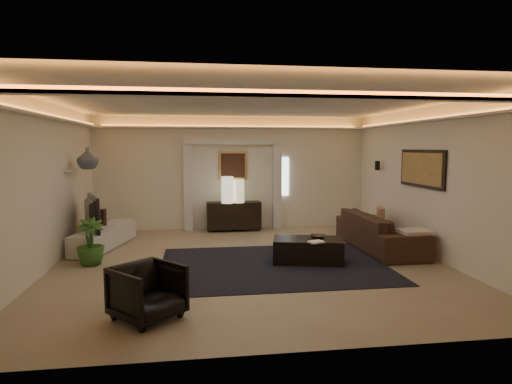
{
  "coord_description": "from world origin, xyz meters",
  "views": [
    {
      "loc": [
        -0.97,
        -7.67,
        2.12
      ],
      "look_at": [
        0.2,
        0.6,
        1.25
      ],
      "focal_mm": 30.27,
      "sensor_mm": 36.0,
      "label": 1
    }
  ],
  "objects": [
    {
      "name": "floor",
      "position": [
        0.0,
        0.0,
        0.0
      ],
      "size": [
        7.0,
        7.0,
        0.0
      ],
      "primitive_type": "plane",
      "color": "tan",
      "rests_on": "ground"
    },
    {
      "name": "ceiling",
      "position": [
        0.0,
        0.0,
        2.9
      ],
      "size": [
        7.0,
        7.0,
        0.0
      ],
      "primitive_type": "plane",
      "rotation": [
        3.14,
        0.0,
        0.0
      ],
      "color": "white",
      "rests_on": "ground"
    },
    {
      "name": "wall_back",
      "position": [
        0.0,
        3.5,
        1.45
      ],
      "size": [
        7.0,
        0.0,
        7.0
      ],
      "primitive_type": "plane",
      "rotation": [
        1.57,
        0.0,
        0.0
      ],
      "color": "#F1E8CE",
      "rests_on": "ground"
    },
    {
      "name": "wall_front",
      "position": [
        0.0,
        -3.5,
        1.45
      ],
      "size": [
        7.0,
        0.0,
        7.0
      ],
      "primitive_type": "plane",
      "rotation": [
        -1.57,
        0.0,
        0.0
      ],
      "color": "#F1E8CE",
      "rests_on": "ground"
    },
    {
      "name": "wall_left",
      "position": [
        -3.5,
        0.0,
        1.45
      ],
      "size": [
        0.0,
        7.0,
        7.0
      ],
      "primitive_type": "plane",
      "rotation": [
        1.57,
        0.0,
        1.57
      ],
      "color": "#F1E8CE",
      "rests_on": "ground"
    },
    {
      "name": "wall_right",
      "position": [
        3.5,
        0.0,
        1.45
      ],
      "size": [
        0.0,
        7.0,
        7.0
      ],
      "primitive_type": "plane",
      "rotation": [
        1.57,
        0.0,
        -1.57
      ],
      "color": "#F1E8CE",
      "rests_on": "ground"
    },
    {
      "name": "cove_soffit",
      "position": [
        0.0,
        0.0,
        2.62
      ],
      "size": [
        7.0,
        7.0,
        0.04
      ],
      "primitive_type": "cube",
      "color": "silver",
      "rests_on": "ceiling"
    },
    {
      "name": "daylight_slit",
      "position": [
        1.35,
        3.48,
        1.35
      ],
      "size": [
        0.25,
        0.03,
        1.0
      ],
      "primitive_type": "cube",
      "color": "white",
      "rests_on": "wall_back"
    },
    {
      "name": "area_rug",
      "position": [
        0.4,
        -0.2,
        0.01
      ],
      "size": [
        4.0,
        3.0,
        0.01
      ],
      "primitive_type": "cube",
      "color": "black",
      "rests_on": "ground"
    },
    {
      "name": "pilaster_left",
      "position": [
        -1.15,
        3.4,
        1.1
      ],
      "size": [
        0.22,
        0.2,
        2.2
      ],
      "primitive_type": "cube",
      "color": "silver",
      "rests_on": "ground"
    },
    {
      "name": "pilaster_right",
      "position": [
        1.15,
        3.4,
        1.1
      ],
      "size": [
        0.22,
        0.2,
        2.2
      ],
      "primitive_type": "cube",
      "color": "silver",
      "rests_on": "ground"
    },
    {
      "name": "alcove_header",
      "position": [
        0.0,
        3.4,
        2.25
      ],
      "size": [
        2.52,
        0.2,
        0.12
      ],
      "primitive_type": "cube",
      "color": "silver",
      "rests_on": "wall_back"
    },
    {
      "name": "painting_frame",
      "position": [
        0.0,
        3.47,
        1.65
      ],
      "size": [
        0.74,
        0.04,
        0.74
      ],
      "primitive_type": "cube",
      "color": "tan",
      "rests_on": "wall_back"
    },
    {
      "name": "painting_canvas",
      "position": [
        0.0,
        3.44,
        1.65
      ],
      "size": [
        0.62,
        0.02,
        0.62
      ],
      "primitive_type": "cube",
      "color": "#4C2D1E",
      "rests_on": "wall_back"
    },
    {
      "name": "art_panel_frame",
      "position": [
        3.47,
        0.3,
        1.7
      ],
      "size": [
        0.04,
        1.64,
        0.74
      ],
      "primitive_type": "cube",
      "color": "black",
      "rests_on": "wall_right"
    },
    {
      "name": "art_panel_gold",
      "position": [
        3.44,
        0.3,
        1.7
      ],
      "size": [
        0.02,
        1.5,
        0.62
      ],
      "primitive_type": "cube",
      "color": "tan",
      "rests_on": "wall_right"
    },
    {
      "name": "wall_sconce",
      "position": [
        3.38,
        2.2,
        1.68
      ],
      "size": [
        0.12,
        0.12,
        0.22
      ],
      "primitive_type": "cylinder",
      "color": "black",
      "rests_on": "wall_right"
    },
    {
      "name": "wall_niche",
      "position": [
        -3.44,
        1.4,
        1.65
      ],
      "size": [
        0.1,
        0.55,
        0.04
      ],
      "primitive_type": "cube",
      "color": "silver",
      "rests_on": "wall_left"
    },
    {
      "name": "console",
      "position": [
        -0.01,
        3.13,
        0.4
      ],
      "size": [
        1.37,
        0.45,
        0.68
      ],
      "primitive_type": "cube",
      "rotation": [
        0.0,
        0.0,
        0.01
      ],
      "color": "black",
      "rests_on": "ground"
    },
    {
      "name": "lamp_left",
      "position": [
        -0.19,
        2.92,
        1.09
      ],
      "size": [
        0.36,
        0.36,
        0.66
      ],
      "primitive_type": "cylinder",
      "rotation": [
        0.0,
        0.0,
        -0.28
      ],
      "color": "beige",
      "rests_on": "console"
    },
    {
      "name": "lamp_right",
      "position": [
        0.1,
        2.97,
        1.09
      ],
      "size": [
        0.27,
        0.27,
        0.59
      ],
      "primitive_type": "cylinder",
      "rotation": [
        0.0,
        0.0,
        0.03
      ],
      "color": "beige",
      "rests_on": "console"
    },
    {
      "name": "media_ledge",
      "position": [
        -2.9,
        1.68,
        0.23
      ],
      "size": [
        1.03,
        2.26,
        0.41
      ],
      "primitive_type": "cube",
      "rotation": [
        0.0,
        0.0,
        -0.23
      ],
      "color": "silver",
      "rests_on": "ground"
    },
    {
      "name": "tv",
      "position": [
        -3.15,
        1.33,
        0.81
      ],
      "size": [
        1.22,
        0.58,
        0.72
      ],
      "primitive_type": "imported",
      "rotation": [
        0.0,
        0.0,
        1.92
      ],
      "color": "black",
      "rests_on": "media_ledge"
    },
    {
      "name": "figurine",
      "position": [
        -2.96,
        1.94,
        0.64
      ],
      "size": [
        0.15,
        0.15,
        0.36
      ],
      "primitive_type": "cylinder",
      "rotation": [
        0.0,
        0.0,
        0.14
      ],
      "color": "#3D261B",
      "rests_on": "media_ledge"
    },
    {
      "name": "ginger_jar",
      "position": [
        -3.15,
        1.57,
        1.89
      ],
      "size": [
        0.51,
        0.51,
        0.44
      ],
      "primitive_type": "imported",
      "rotation": [
        0.0,
        0.0,
        -0.26
      ],
      "color": "#4E616D",
      "rests_on": "wall_niche"
    },
    {
      "name": "plant",
      "position": [
        -2.86,
        0.29,
        0.43
      ],
      "size": [
        0.6,
        0.6,
        0.85
      ],
      "primitive_type": "imported",
      "rotation": [
        0.0,
        0.0,
        0.33
      ],
      "color": "#2C581C",
      "rests_on": "ground"
    },
    {
      "name": "sofa",
      "position": [
        2.83,
        0.73,
        0.37
      ],
      "size": [
        2.57,
        1.04,
        0.75
      ],
      "primitive_type": "imported",
      "rotation": [
        0.0,
        0.0,
        1.59
      ],
      "color": "brown",
      "rests_on": "ground"
    },
    {
      "name": "throw_blanket",
      "position": [
        3.08,
        -0.23,
        0.55
      ],
      "size": [
        0.58,
        0.48,
        0.06
      ],
      "primitive_type": "cube",
      "rotation": [
        0.0,
        0.0,
        0.03
      ],
      "color": "silver",
      "rests_on": "sofa"
    },
    {
      "name": "throw_pillow",
      "position": [
        3.15,
        1.42,
        0.55
      ],
      "size": [
        0.26,
        0.46,
        0.44
      ],
      "primitive_type": "cube",
      "rotation": [
        0.0,
        0.0,
        -0.3
      ],
      "color": "#AF7D5A",
      "rests_on": "sofa"
    },
    {
      "name": "coffee_table",
      "position": [
        1.07,
        -0.07,
        0.2
      ],
      "size": [
        1.38,
        0.95,
        0.47
      ],
      "primitive_type": "cube",
      "rotation": [
        0.0,
        0.0,
        -0.22
      ],
      "color": "black",
      "rests_on": "ground"
    },
    {
      "name": "bowl",
      "position": [
        1.25,
        -0.1,
        0.45
      ],
      "size": [
        0.38,
        0.38,
        0.07
      ],
      "primitive_type": "imported",
      "rotation": [
        0.0,
        0.0,
        -0.4
      ],
      "color": "#332517",
      "rests_on": "coffee_table"
    },
    {
      "name": "magazine",
      "position": [
        1.13,
        -0.42,
        0.42
      ],
      "size": [
        0.31,
        0.27,
        0.03
      ],
      "primitive_type": "cube",
      "rotation": [
        0.0,
        0.0,
        0.36
      ],
      "color": "white",
      "rests_on": "coffee_table"
    },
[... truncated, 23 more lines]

